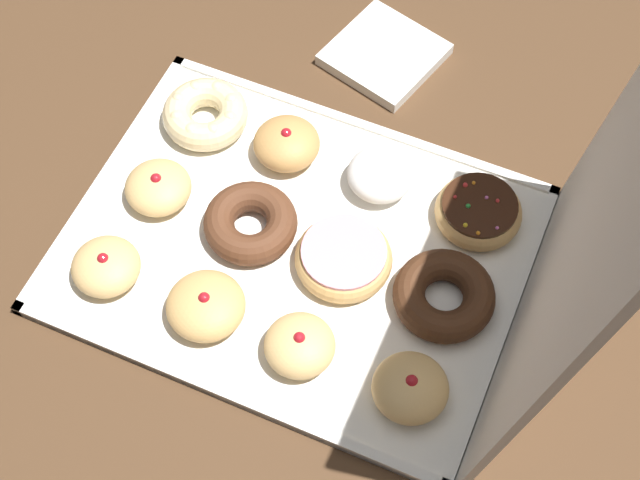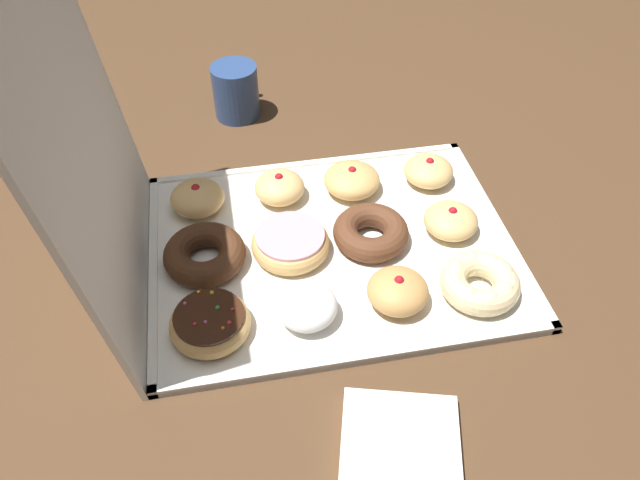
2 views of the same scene
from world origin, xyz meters
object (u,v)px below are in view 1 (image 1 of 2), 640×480
jelly_filled_donut_1 (159,186)px  jelly_filled_donut_3 (287,143)px  jelly_filled_donut_8 (300,345)px  chocolate_cake_ring_donut_10 (443,298)px  chocolate_cake_ring_donut_4 (250,224)px  pink_frosted_donut_7 (344,257)px  jelly_filled_donut_2 (106,266)px  napkin_stack (384,54)px  jelly_filled_donut_11 (410,388)px  sprinkle_donut_9 (478,211)px  jelly_filled_donut_5 (206,306)px  cruller_donut_0 (205,114)px  donut_box (296,250)px  powdered_filled_donut_6 (380,175)px

jelly_filled_donut_1 → jelly_filled_donut_3: size_ratio=0.98×
jelly_filled_donut_8 → chocolate_cake_ring_donut_10: 0.18m
chocolate_cake_ring_donut_4 → pink_frosted_donut_7: bearing=91.8°
jelly_filled_donut_2 → napkin_stack: 0.49m
chocolate_cake_ring_donut_4 → pink_frosted_donut_7: (-0.00, 0.12, 0.00)m
jelly_filled_donut_1 → jelly_filled_donut_8: (0.13, 0.25, 0.00)m
chocolate_cake_ring_donut_10 → jelly_filled_donut_11: (0.12, 0.00, 0.00)m
jelly_filled_donut_8 → sprinkle_donut_9: bearing=153.1°
chocolate_cake_ring_donut_4 → jelly_filled_donut_5: (0.12, 0.00, 0.00)m
chocolate_cake_ring_donut_10 → jelly_filled_donut_2: bearing=-72.4°
jelly_filled_donut_1 → chocolate_cake_ring_donut_4: (0.00, 0.13, -0.00)m
cruller_donut_0 → sprinkle_donut_9: 0.37m
jelly_filled_donut_3 → chocolate_cake_ring_donut_4: size_ratio=0.74×
chocolate_cake_ring_donut_4 → pink_frosted_donut_7: size_ratio=0.98×
jelly_filled_donut_2 → pink_frosted_donut_7: bearing=116.3°
chocolate_cake_ring_donut_4 → sprinkle_donut_9: size_ratio=1.07×
jelly_filled_donut_3 → jelly_filled_donut_1: bearing=-44.8°
donut_box → powdered_filled_donut_6: 0.14m
jelly_filled_donut_5 → sprinkle_donut_9: size_ratio=0.86×
cruller_donut_0 → sprinkle_donut_9: bearing=90.1°
jelly_filled_donut_5 → jelly_filled_donut_11: 0.25m
jelly_filled_donut_5 → napkin_stack: 0.45m
jelly_filled_donut_2 → napkin_stack: (-0.45, 0.18, -0.02)m
chocolate_cake_ring_donut_4 → pink_frosted_donut_7: 0.12m
jelly_filled_donut_1 → powdered_filled_donut_6: (-0.12, 0.25, 0.00)m
cruller_donut_0 → jelly_filled_donut_2: size_ratio=1.36×
jelly_filled_donut_1 → chocolate_cake_ring_donut_4: 0.13m
jelly_filled_donut_8 → sprinkle_donut_9: size_ratio=0.76×
cruller_donut_0 → powdered_filled_donut_6: size_ratio=1.35×
powdered_filled_donut_6 → napkin_stack: size_ratio=0.61×
jelly_filled_donut_3 → napkin_stack: size_ratio=0.62×
jelly_filled_donut_8 → chocolate_cake_ring_donut_10: size_ratio=0.68×
powdered_filled_donut_6 → napkin_stack: 0.22m
sprinkle_donut_9 → jelly_filled_donut_11: bearing=1.1°
donut_box → jelly_filled_donut_5: (0.12, -0.06, 0.03)m
donut_box → jelly_filled_donut_11: bearing=57.5°
donut_box → cruller_donut_0: cruller_donut_0 is taller
sprinkle_donut_9 → jelly_filled_donut_11: size_ratio=1.25×
cruller_donut_0 → napkin_stack: bearing=140.1°
jelly_filled_donut_2 → chocolate_cake_ring_donut_10: (-0.12, 0.38, -0.00)m
jelly_filled_donut_3 → chocolate_cake_ring_donut_10: bearing=63.9°
chocolate_cake_ring_donut_4 → jelly_filled_donut_11: (0.12, 0.25, 0.00)m
chocolate_cake_ring_donut_10 → jelly_filled_donut_11: bearing=2.1°
jelly_filled_donut_11 → napkin_stack: size_ratio=0.63×
napkin_stack → jelly_filled_donut_5: bearing=-5.6°
cruller_donut_0 → powdered_filled_donut_6: (0.00, 0.24, 0.00)m
jelly_filled_donut_5 → napkin_stack: bearing=174.4°
jelly_filled_donut_2 → jelly_filled_donut_1: bearing=178.3°
donut_box → jelly_filled_donut_1: jelly_filled_donut_1 is taller
donut_box → jelly_filled_donut_8: (0.13, 0.06, 0.03)m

